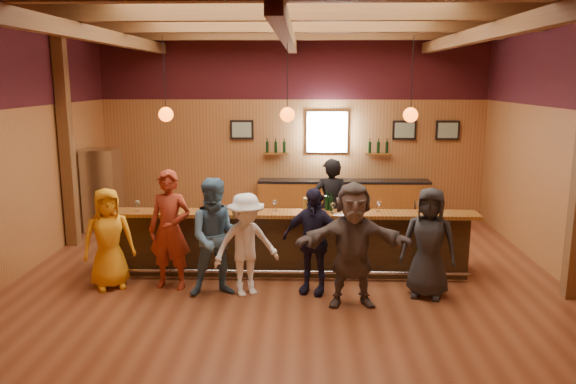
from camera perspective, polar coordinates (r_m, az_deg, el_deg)
name	(u,v)px	position (r m, az deg, el deg)	size (l,w,h in m)	color
room	(288,83)	(9.28, -0.05, 11.04)	(9.04, 9.00, 4.52)	brown
bar_counter	(289,240)	(9.77, 0.07, -4.94)	(6.30, 1.07, 1.11)	black
back_bar_cabinet	(343,200)	(13.27, 5.65, -0.80)	(4.00, 0.52, 0.95)	brown
window	(327,132)	(13.23, 3.98, 6.09)	(0.95, 0.09, 0.95)	silver
framed_pictures	(364,130)	(13.28, 7.75, 6.25)	(5.35, 0.05, 0.45)	black
wine_shelves	(327,151)	(13.21, 3.97, 4.21)	(3.00, 0.18, 0.30)	brown
pendant_lights	(287,114)	(9.24, -0.06, 7.91)	(4.24, 0.24, 1.37)	black
stainless_fridge	(103,190)	(12.83, -18.29, 0.18)	(0.70, 0.70, 1.80)	silver
customer_orange	(108,238)	(9.31, -17.78, -4.52)	(0.79, 0.51, 1.61)	orange
customer_redvest	(170,230)	(9.01, -11.90, -3.79)	(0.69, 0.45, 1.90)	#98311B
customer_denim	(217,237)	(8.60, -7.20, -4.59)	(0.89, 0.69, 1.83)	teal
customer_white	(246,245)	(8.59, -4.28, -5.37)	(1.03, 0.59, 1.59)	white
customer_navy	(313,241)	(8.65, 2.52, -4.98)	(0.98, 0.41, 1.67)	#1A1831
customer_brown	(353,245)	(8.21, 6.59, -5.34)	(1.70, 0.54, 1.83)	#554944
customer_dark	(429,243)	(8.75, 14.12, -5.04)	(0.83, 0.54, 1.69)	#232325
bartender	(330,207)	(10.52, 4.33, -1.53)	(0.67, 0.44, 1.84)	black
ice_bucket	(309,205)	(9.32, 2.17, -1.30)	(0.21, 0.21, 0.23)	brown
bottle_a	(327,203)	(9.43, 3.99, -1.09)	(0.07, 0.07, 0.32)	black
bottle_b	(331,203)	(9.39, 4.40, -1.16)	(0.07, 0.07, 0.32)	black
glass_a	(137,203)	(9.64, -15.05, -1.12)	(0.08, 0.08, 0.19)	silver
glass_b	(161,204)	(9.48, -12.79, -1.22)	(0.08, 0.08, 0.19)	silver
glass_c	(211,202)	(9.48, -7.88, -1.01)	(0.09, 0.09, 0.20)	silver
glass_d	(217,203)	(9.42, -7.22, -1.11)	(0.08, 0.08, 0.19)	silver
glass_e	(275,203)	(9.35, -1.32, -1.11)	(0.09, 0.09, 0.19)	silver
glass_f	(333,206)	(9.22, 4.58, -1.38)	(0.08, 0.08, 0.18)	silver
glass_g	(378,204)	(9.44, 9.18, -1.25)	(0.07, 0.07, 0.16)	silver
glass_h	(419,204)	(9.49, 13.21, -1.24)	(0.08, 0.08, 0.19)	silver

